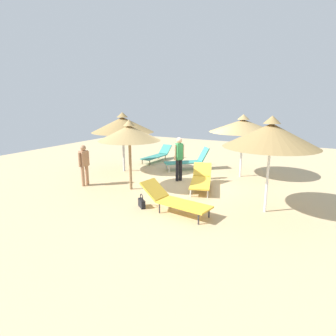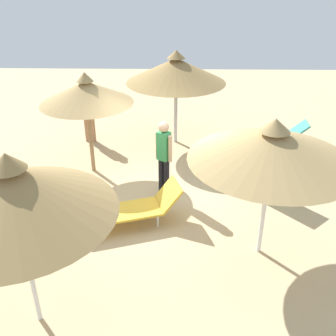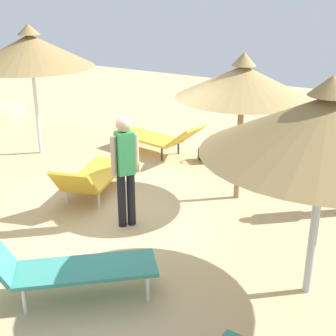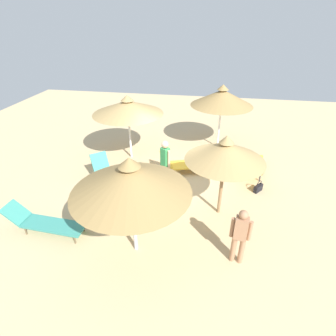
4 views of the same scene
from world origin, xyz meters
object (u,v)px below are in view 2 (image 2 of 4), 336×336
object	(u,v)px
lounge_chair_back	(133,208)
parasol_umbrella_front	(273,146)
parasol_umbrella_edge	(13,192)
lounge_chair_near_right	(8,209)
handbag	(24,192)
lounge_chair_center	(245,168)
person_standing_front	(164,154)
parasol_umbrella_near_left	(176,70)
parasol_umbrella_far_left	(86,92)
person_standing_edge	(88,113)
lounge_chair_far_right	(268,135)

from	to	relation	value
lounge_chair_back	parasol_umbrella_front	bearing A→B (deg)	160.95
parasol_umbrella_edge	lounge_chair_near_right	distance (m)	3.29
parasol_umbrella_edge	handbag	world-z (taller)	parasol_umbrella_edge
lounge_chair_center	person_standing_front	xyz separation A→B (m)	(1.92, 0.42, 0.57)
parasol_umbrella_edge	handbag	xyz separation A→B (m)	(1.42, -3.43, -2.13)
lounge_chair_back	person_standing_front	world-z (taller)	person_standing_front
parasol_umbrella_near_left	parasol_umbrella_far_left	xyz separation A→B (m)	(2.11, 1.87, -0.06)
lounge_chair_back	person_standing_edge	xyz separation A→B (m)	(1.69, -4.11, 0.53)
person_standing_front	lounge_chair_far_right	bearing A→B (deg)	-137.16
lounge_chair_center	person_standing_front	distance (m)	2.05
parasol_umbrella_edge	lounge_chair_back	world-z (taller)	parasol_umbrella_edge
parasol_umbrella_far_left	person_standing_front	world-z (taller)	parasol_umbrella_far_left
lounge_chair_back	lounge_chair_center	bearing A→B (deg)	-147.18
lounge_chair_back	lounge_chair_far_right	distance (m)	5.29
person_standing_front	parasol_umbrella_edge	bearing A→B (deg)	64.27
person_standing_edge	parasol_umbrella_near_left	bearing A→B (deg)	-179.36
parasol_umbrella_front	lounge_chair_back	distance (m)	3.16
handbag	lounge_chair_back	bearing A→B (deg)	160.54
parasol_umbrella_near_left	parasol_umbrella_edge	bearing A→B (deg)	72.94
parasol_umbrella_far_left	handbag	xyz separation A→B (m)	(1.35, 1.35, -1.94)
parasol_umbrella_front	lounge_chair_far_right	xyz separation A→B (m)	(-1.10, -4.78, -1.85)
parasol_umbrella_front	parasol_umbrella_far_left	xyz separation A→B (m)	(3.70, -3.11, -0.10)
parasol_umbrella_edge	parasol_umbrella_near_left	world-z (taller)	parasol_umbrella_edge
lounge_chair_back	handbag	distance (m)	2.77
parasol_umbrella_near_left	lounge_chair_far_right	bearing A→B (deg)	175.61
person_standing_edge	handbag	distance (m)	3.40
parasol_umbrella_front	lounge_chair_center	xyz separation A→B (m)	(-0.08, -2.47, -1.73)
lounge_chair_far_right	person_standing_front	distance (m)	4.07
lounge_chair_far_right	handbag	world-z (taller)	lounge_chair_far_right
parasol_umbrella_far_left	lounge_chair_near_right	xyz separation A→B (m)	(1.25, 2.43, -1.69)
lounge_chair_far_right	parasol_umbrella_far_left	bearing A→B (deg)	19.09
parasol_umbrella_edge	lounge_chair_far_right	distance (m)	8.23
lounge_chair_far_right	handbag	xyz separation A→B (m)	(6.15, 3.01, -0.18)
lounge_chair_back	lounge_chair_far_right	world-z (taller)	lounge_chair_back
parasol_umbrella_front	parasol_umbrella_near_left	distance (m)	5.23
parasol_umbrella_near_left	lounge_chair_back	distance (m)	4.58
parasol_umbrella_far_left	lounge_chair_back	xyz separation A→B (m)	(-1.26, 2.27, -1.72)
parasol_umbrella_near_left	parasol_umbrella_far_left	distance (m)	2.82
lounge_chair_far_right	lounge_chair_near_right	bearing A→B (deg)	34.02
lounge_chair_near_right	handbag	xyz separation A→B (m)	(0.09, -1.08, -0.25)
lounge_chair_center	lounge_chair_far_right	xyz separation A→B (m)	(-1.02, -2.31, -0.13)
person_standing_edge	handbag	world-z (taller)	person_standing_edge
parasol_umbrella_front	handbag	world-z (taller)	parasol_umbrella_front
parasol_umbrella_edge	lounge_chair_near_right	size ratio (longest dim) A/B	1.25
lounge_chair_back	person_standing_edge	distance (m)	4.48
lounge_chair_near_right	parasol_umbrella_far_left	bearing A→B (deg)	-117.31
parasol_umbrella_far_left	lounge_chair_near_right	bearing A→B (deg)	62.69
person_standing_edge	handbag	size ratio (longest dim) A/B	3.62
parasol_umbrella_front	lounge_chair_center	size ratio (longest dim) A/B	1.43
parasol_umbrella_front	parasol_umbrella_near_left	bearing A→B (deg)	-72.28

